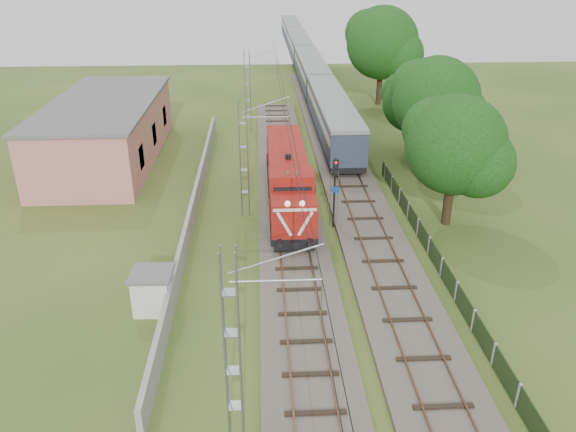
{
  "coord_description": "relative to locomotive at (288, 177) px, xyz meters",
  "views": [
    {
      "loc": [
        -1.91,
        -23.42,
        16.3
      ],
      "look_at": [
        -0.33,
        6.7,
        2.2
      ],
      "focal_mm": 35.0,
      "sensor_mm": 36.0,
      "label": 1
    }
  ],
  "objects": [
    {
      "name": "signal_post",
      "position": [
        2.8,
        -3.87,
        1.18
      ],
      "size": [
        0.51,
        0.41,
        4.79
      ],
      "color": "black",
      "rests_on": "ground"
    },
    {
      "name": "boundary_wall",
      "position": [
        -6.5,
        -1.37,
        -1.36
      ],
      "size": [
        0.25,
        40.0,
        1.5
      ],
      "primitive_type": "cube",
      "color": "#9E9E99",
      "rests_on": "ground"
    },
    {
      "name": "tree_a",
      "position": [
        10.44,
        -3.65,
        3.26
      ],
      "size": [
        6.65,
        6.34,
        8.63
      ],
      "color": "#382917",
      "rests_on": "ground"
    },
    {
      "name": "relay_hut",
      "position": [
        -7.4,
        -12.72,
        -1.04
      ],
      "size": [
        2.12,
        2.12,
        2.13
      ],
      "color": "silver",
      "rests_on": "ground"
    },
    {
      "name": "station_building",
      "position": [
        -15.0,
        10.63,
        0.52
      ],
      "size": [
        8.4,
        20.4,
        5.22
      ],
      "color": "tan",
      "rests_on": "ground"
    },
    {
      "name": "tree_c",
      "position": [
        11.6,
        11.19,
        2.42
      ],
      "size": [
        5.6,
        5.34,
        7.27
      ],
      "color": "#382917",
      "rests_on": "ground"
    },
    {
      "name": "catenary",
      "position": [
        -2.95,
        -1.37,
        1.93
      ],
      "size": [
        3.31,
        70.0,
        8.0
      ],
      "color": "gray",
      "rests_on": "ground"
    },
    {
      "name": "ground",
      "position": [
        0.0,
        -13.37,
        -2.11
      ],
      "size": [
        140.0,
        140.0,
        0.0
      ],
      "primitive_type": "plane",
      "color": "#394E1D",
      "rests_on": "ground"
    },
    {
      "name": "fence",
      "position": [
        8.0,
        -10.37,
        -1.51
      ],
      "size": [
        0.12,
        32.0,
        1.2
      ],
      "color": "black",
      "rests_on": "ground"
    },
    {
      "name": "track_main",
      "position": [
        0.0,
        -6.37,
        -1.93
      ],
      "size": [
        4.2,
        70.0,
        0.45
      ],
      "color": "#6B6054",
      "rests_on": "ground"
    },
    {
      "name": "locomotive",
      "position": [
        0.0,
        0.0,
        0.0
      ],
      "size": [
        2.79,
        15.91,
        4.04
      ],
      "color": "black",
      "rests_on": "ground"
    },
    {
      "name": "tree_d",
      "position": [
        12.46,
        29.09,
        4.89
      ],
      "size": [
        8.66,
        8.25,
        11.22
      ],
      "color": "#382917",
      "rests_on": "ground"
    },
    {
      "name": "track_side",
      "position": [
        5.0,
        6.63,
        -1.93
      ],
      "size": [
        4.2,
        80.0,
        0.45
      ],
      "color": "#6B6054",
      "rests_on": "ground"
    },
    {
      "name": "coach_rake",
      "position": [
        5.0,
        49.0,
        0.38
      ],
      "size": [
        3.0,
        89.57,
        3.47
      ],
      "color": "black",
      "rests_on": "ground"
    },
    {
      "name": "tree_b",
      "position": [
        12.11,
        6.33,
        3.7
      ],
      "size": [
        7.19,
        6.85,
        9.32
      ],
      "color": "#382917",
      "rests_on": "ground"
    }
  ]
}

